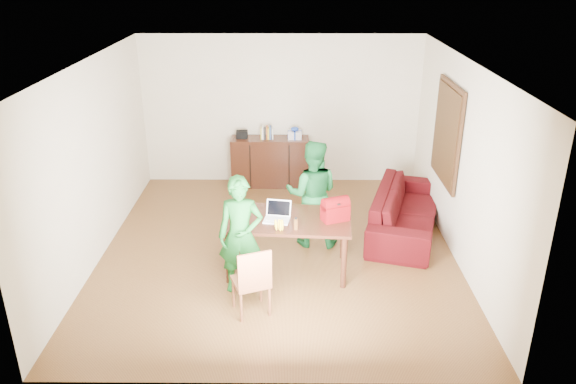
{
  "coord_description": "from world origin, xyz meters",
  "views": [
    {
      "loc": [
        0.19,
        -7.16,
        3.95
      ],
      "look_at": [
        0.15,
        -0.35,
        1.06
      ],
      "focal_mm": 35.0,
      "sensor_mm": 36.0,
      "label": 1
    }
  ],
  "objects_px": {
    "person_far": "(312,194)",
    "bottle": "(296,223)",
    "sofa": "(406,210)",
    "red_bag": "(335,211)",
    "table": "(288,225)",
    "laptop": "(277,218)",
    "chair": "(252,293)",
    "person_near": "(241,235)"
  },
  "relations": [
    {
      "from": "person_near",
      "to": "bottle",
      "type": "relative_size",
      "value": 9.36
    },
    {
      "from": "bottle",
      "to": "sofa",
      "type": "bearing_deg",
      "value": 41.8
    },
    {
      "from": "table",
      "to": "chair",
      "type": "distance_m",
      "value": 1.15
    },
    {
      "from": "person_near",
      "to": "laptop",
      "type": "bearing_deg",
      "value": 42.82
    },
    {
      "from": "sofa",
      "to": "person_near",
      "type": "bearing_deg",
      "value": 141.87
    },
    {
      "from": "red_bag",
      "to": "bottle",
      "type": "bearing_deg",
      "value": -173.39
    },
    {
      "from": "chair",
      "to": "bottle",
      "type": "xyz_separation_m",
      "value": [
        0.53,
        0.67,
        0.59
      ]
    },
    {
      "from": "sofa",
      "to": "table",
      "type": "bearing_deg",
      "value": 140.37
    },
    {
      "from": "table",
      "to": "bottle",
      "type": "distance_m",
      "value": 0.38
    },
    {
      "from": "laptop",
      "to": "sofa",
      "type": "relative_size",
      "value": 0.16
    },
    {
      "from": "person_near",
      "to": "person_far",
      "type": "xyz_separation_m",
      "value": [
        0.92,
        1.25,
        0.03
      ]
    },
    {
      "from": "laptop",
      "to": "red_bag",
      "type": "height_order",
      "value": "red_bag"
    },
    {
      "from": "table",
      "to": "red_bag",
      "type": "height_order",
      "value": "red_bag"
    },
    {
      "from": "chair",
      "to": "red_bag",
      "type": "distance_m",
      "value": 1.54
    },
    {
      "from": "bottle",
      "to": "red_bag",
      "type": "relative_size",
      "value": 0.48
    },
    {
      "from": "table",
      "to": "red_bag",
      "type": "xyz_separation_m",
      "value": [
        0.61,
        -0.04,
        0.22
      ]
    },
    {
      "from": "person_far",
      "to": "bottle",
      "type": "xyz_separation_m",
      "value": [
        -0.24,
        -1.09,
        0.06
      ]
    },
    {
      "from": "bottle",
      "to": "red_bag",
      "type": "distance_m",
      "value": 0.58
    },
    {
      "from": "red_bag",
      "to": "sofa",
      "type": "xyz_separation_m",
      "value": [
        1.19,
        1.25,
        -0.56
      ]
    },
    {
      "from": "chair",
      "to": "sofa",
      "type": "distance_m",
      "value": 3.12
    },
    {
      "from": "person_near",
      "to": "red_bag",
      "type": "relative_size",
      "value": 4.48
    },
    {
      "from": "table",
      "to": "sofa",
      "type": "height_order",
      "value": "table"
    },
    {
      "from": "bottle",
      "to": "person_far",
      "type": "bearing_deg",
      "value": 77.5
    },
    {
      "from": "chair",
      "to": "sofa",
      "type": "xyz_separation_m",
      "value": [
        2.23,
        2.19,
        0.08
      ]
    },
    {
      "from": "person_near",
      "to": "sofa",
      "type": "height_order",
      "value": "person_near"
    },
    {
      "from": "laptop",
      "to": "bottle",
      "type": "height_order",
      "value": "laptop"
    },
    {
      "from": "table",
      "to": "person_near",
      "type": "distance_m",
      "value": 0.76
    },
    {
      "from": "table",
      "to": "sofa",
      "type": "xyz_separation_m",
      "value": [
        1.8,
        1.2,
        -0.34
      ]
    },
    {
      "from": "chair",
      "to": "sofa",
      "type": "relative_size",
      "value": 0.39
    },
    {
      "from": "person_near",
      "to": "person_far",
      "type": "distance_m",
      "value": 1.55
    },
    {
      "from": "person_far",
      "to": "laptop",
      "type": "height_order",
      "value": "person_far"
    },
    {
      "from": "table",
      "to": "laptop",
      "type": "height_order",
      "value": "laptop"
    },
    {
      "from": "table",
      "to": "person_far",
      "type": "bearing_deg",
      "value": 70.15
    },
    {
      "from": "chair",
      "to": "bottle",
      "type": "relative_size",
      "value": 5.42
    },
    {
      "from": "person_far",
      "to": "red_bag",
      "type": "height_order",
      "value": "person_far"
    },
    {
      "from": "person_far",
      "to": "laptop",
      "type": "bearing_deg",
      "value": 65.18
    },
    {
      "from": "person_far",
      "to": "sofa",
      "type": "height_order",
      "value": "person_far"
    },
    {
      "from": "table",
      "to": "person_far",
      "type": "relative_size",
      "value": 1.08
    },
    {
      "from": "table",
      "to": "person_near",
      "type": "relative_size",
      "value": 1.12
    },
    {
      "from": "laptop",
      "to": "table",
      "type": "bearing_deg",
      "value": 37.48
    },
    {
      "from": "red_bag",
      "to": "sofa",
      "type": "bearing_deg",
      "value": 24.66
    },
    {
      "from": "bottle",
      "to": "chair",
      "type": "bearing_deg",
      "value": -128.19
    }
  ]
}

